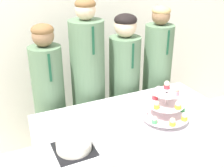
{
  "coord_description": "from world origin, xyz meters",
  "views": [
    {
      "loc": [
        -0.91,
        -1.13,
        1.85
      ],
      "look_at": [
        -0.17,
        0.42,
        1.07
      ],
      "focal_mm": 45.0,
      "sensor_mm": 36.0,
      "label": 1
    }
  ],
  "objects_px": {
    "student_0": "(51,109)",
    "student_1": "(89,94)",
    "round_cake": "(74,143)",
    "student_2": "(124,92)",
    "student_3": "(156,84)",
    "cupcake_stand": "(166,105)"
  },
  "relations": [
    {
      "from": "student_3",
      "to": "round_cake",
      "type": "bearing_deg",
      "value": -145.88
    },
    {
      "from": "student_1",
      "to": "student_3",
      "type": "bearing_deg",
      "value": -0.0
    },
    {
      "from": "student_1",
      "to": "cupcake_stand",
      "type": "bearing_deg",
      "value": -65.48
    },
    {
      "from": "student_0",
      "to": "round_cake",
      "type": "bearing_deg",
      "value": -92.52
    },
    {
      "from": "student_3",
      "to": "cupcake_stand",
      "type": "bearing_deg",
      "value": -119.78
    },
    {
      "from": "cupcake_stand",
      "to": "student_2",
      "type": "xyz_separation_m",
      "value": [
        0.04,
        0.69,
        -0.21
      ]
    },
    {
      "from": "round_cake",
      "to": "student_2",
      "type": "height_order",
      "value": "student_2"
    },
    {
      "from": "round_cake",
      "to": "cupcake_stand",
      "type": "distance_m",
      "value": 0.7
    },
    {
      "from": "cupcake_stand",
      "to": "student_2",
      "type": "height_order",
      "value": "student_2"
    },
    {
      "from": "cupcake_stand",
      "to": "round_cake",
      "type": "bearing_deg",
      "value": -176.13
    },
    {
      "from": "round_cake",
      "to": "student_2",
      "type": "distance_m",
      "value": 1.06
    },
    {
      "from": "student_1",
      "to": "student_3",
      "type": "relative_size",
      "value": 1.07
    },
    {
      "from": "round_cake",
      "to": "student_1",
      "type": "distance_m",
      "value": 0.84
    },
    {
      "from": "student_0",
      "to": "student_1",
      "type": "relative_size",
      "value": 0.89
    },
    {
      "from": "student_2",
      "to": "student_3",
      "type": "xyz_separation_m",
      "value": [
        0.36,
        -0.0,
        0.01
      ]
    },
    {
      "from": "student_0",
      "to": "student_1",
      "type": "bearing_deg",
      "value": 0.0
    },
    {
      "from": "round_cake",
      "to": "student_1",
      "type": "bearing_deg",
      "value": 62.85
    },
    {
      "from": "student_2",
      "to": "student_1",
      "type": "bearing_deg",
      "value": 180.0
    },
    {
      "from": "student_0",
      "to": "student_3",
      "type": "relative_size",
      "value": 0.96
    },
    {
      "from": "cupcake_stand",
      "to": "student_3",
      "type": "bearing_deg",
      "value": 60.22
    },
    {
      "from": "student_0",
      "to": "student_3",
      "type": "distance_m",
      "value": 1.06
    },
    {
      "from": "student_0",
      "to": "student_2",
      "type": "height_order",
      "value": "student_2"
    }
  ]
}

